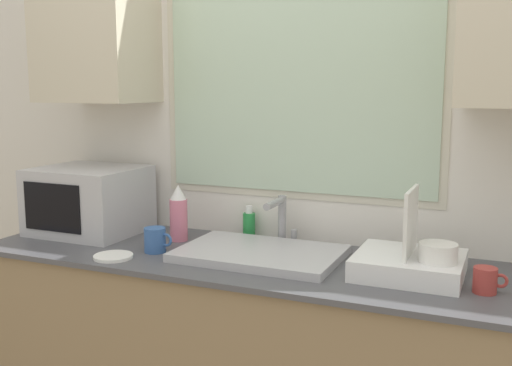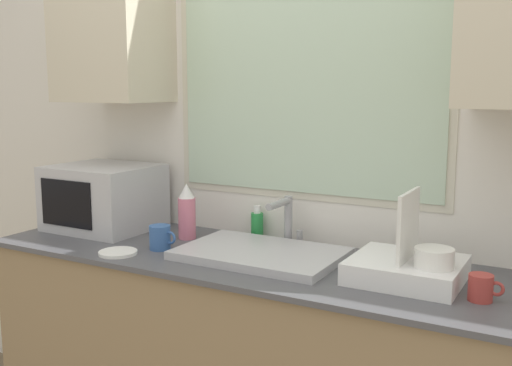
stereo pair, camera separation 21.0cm
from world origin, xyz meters
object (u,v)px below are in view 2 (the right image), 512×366
Objects in this scene: microwave at (104,197)px; spray_bottle at (187,212)px; faucet at (286,216)px; mug_near_sink at (160,237)px; soap_bottle at (257,224)px; dish_rack at (409,266)px.

microwave is 1.88× the size of spray_bottle.
faucet reaches higher than mug_near_sink.
soap_bottle is (0.24, 0.16, -0.05)m from spray_bottle.
faucet is 0.41m from spray_bottle.
faucet is 1.45× the size of soap_bottle.
faucet is 0.56× the size of dish_rack.
mug_near_sink is (0.43, -0.16, -0.09)m from microwave.
spray_bottle is at bearing -147.04° from soap_bottle.
microwave is at bearing -171.25° from faucet.
mug_near_sink is at bearing -124.06° from soap_bottle.
soap_bottle is 1.16× the size of mug_near_sink.
faucet is at bearing 159.61° from dish_rack.
mug_near_sink is (-0.23, -0.34, -0.01)m from soap_bottle.
microwave is at bearing 159.84° from mug_near_sink.
dish_rack is at bearing -20.19° from soap_bottle.
soap_bottle is 0.41m from mug_near_sink.
faucet is at bearing 35.94° from mug_near_sink.
spray_bottle reaches higher than faucet.
soap_bottle is (-0.70, 0.26, 0.01)m from dish_rack.
microwave is (-0.82, -0.13, 0.02)m from faucet.
faucet is 0.49m from mug_near_sink.
spray_bottle is at bearing 92.80° from mug_near_sink.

